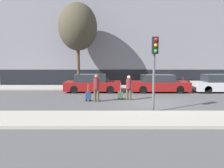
# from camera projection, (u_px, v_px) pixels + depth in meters

# --- Properties ---
(ground_plane) EXTENTS (80.00, 80.00, 0.00)m
(ground_plane) POSITION_uv_depth(u_px,v_px,m) (150.00, 103.00, 13.10)
(ground_plane) COLOR #4C4C4F
(sidewalk_near) EXTENTS (28.00, 2.50, 0.12)m
(sidewalk_near) POSITION_uv_depth(u_px,v_px,m) (166.00, 119.00, 9.36)
(sidewalk_near) COLOR #A39E93
(sidewalk_near) RESTS_ON ground_plane
(sidewalk_far) EXTENTS (28.00, 3.00, 0.12)m
(sidewalk_far) POSITION_uv_depth(u_px,v_px,m) (137.00, 87.00, 20.05)
(sidewalk_far) COLOR #A39E93
(sidewalk_far) RESTS_ON ground_plane
(building_facade) EXTENTS (28.00, 3.28, 9.16)m
(building_facade) POSITION_uv_depth(u_px,v_px,m) (133.00, 41.00, 23.34)
(building_facade) COLOR slate
(building_facade) RESTS_ON ground_plane
(parked_car_0) EXTENTS (4.48, 1.89, 1.43)m
(parked_car_0) POSITION_uv_depth(u_px,v_px,m) (92.00, 84.00, 17.62)
(parked_car_0) COLOR maroon
(parked_car_0) RESTS_ON ground_plane
(parked_car_1) EXTENTS (4.59, 1.91, 1.40)m
(parked_car_1) POSITION_uv_depth(u_px,v_px,m) (158.00, 84.00, 17.60)
(parked_car_1) COLOR maroon
(parked_car_1) RESTS_ON ground_plane
(parked_car_2) EXTENTS (4.31, 1.71, 1.43)m
(parked_car_2) POSITION_uv_depth(u_px,v_px,m) (219.00, 84.00, 17.49)
(parked_car_2) COLOR #B7BABF
(parked_car_2) RESTS_ON ground_plane
(pedestrian_left) EXTENTS (0.34, 0.34, 1.68)m
(pedestrian_left) POSITION_uv_depth(u_px,v_px,m) (96.00, 86.00, 13.40)
(pedestrian_left) COLOR #4C4233
(pedestrian_left) RESTS_ON ground_plane
(trolley_left) EXTENTS (0.34, 0.29, 1.11)m
(trolley_left) POSITION_uv_depth(u_px,v_px,m) (87.00, 96.00, 13.60)
(trolley_left) COLOR navy
(trolley_left) RESTS_ON ground_plane
(pedestrian_right) EXTENTS (0.34, 0.34, 1.58)m
(pedestrian_right) POSITION_uv_depth(u_px,v_px,m) (128.00, 86.00, 13.93)
(pedestrian_right) COLOR #4C4233
(pedestrian_right) RESTS_ON ground_plane
(trolley_right) EXTENTS (0.34, 0.29, 1.07)m
(trolley_right) POSITION_uv_depth(u_px,v_px,m) (120.00, 95.00, 14.14)
(trolley_right) COLOR #335138
(trolley_right) RESTS_ON ground_plane
(traffic_light) EXTENTS (0.28, 0.47, 3.66)m
(traffic_light) POSITION_uv_depth(u_px,v_px,m) (154.00, 59.00, 10.46)
(traffic_light) COLOR #515154
(traffic_light) RESTS_ON ground_plane
(parked_bicycle) EXTENTS (1.77, 0.06, 0.96)m
(parked_bicycle) POSITION_uv_depth(u_px,v_px,m) (184.00, 83.00, 20.11)
(parked_bicycle) COLOR black
(parked_bicycle) RESTS_ON sidewalk_far
(bare_tree_near_crossing) EXTENTS (3.43, 3.43, 7.48)m
(bare_tree_near_crossing) POSITION_uv_depth(u_px,v_px,m) (77.00, 27.00, 19.32)
(bare_tree_near_crossing) COLOR #4C3826
(bare_tree_near_crossing) RESTS_ON sidewalk_far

